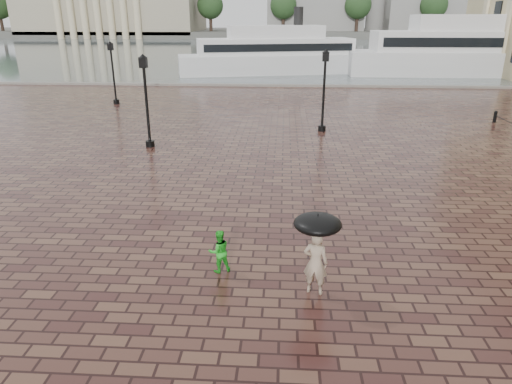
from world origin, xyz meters
The scene contains 12 objects.
ground centered at (0.00, 0.00, 0.00)m, with size 300.00×300.00×0.00m, color #331A17.
harbour_water centered at (0.00, 92.00, 0.00)m, with size 240.00×240.00×0.00m, color #434E52.
quay_edge centered at (0.00, 32.00, 0.00)m, with size 80.00×0.60×0.30m, color slate.
far_shore centered at (0.00, 160.00, 1.00)m, with size 300.00×60.00×2.00m, color #4C4C47.
distant_skyline centered at (48.14, 150.00, 9.45)m, with size 102.50×22.00×33.00m.
far_trees centered at (0.00, 138.00, 9.42)m, with size 188.00×8.00×13.50m.
street_lamps centered at (-5.00, 15.33, 2.33)m, with size 15.44×12.44×4.40m.
adult_pedestrian centered at (1.58, -2.76, 0.80)m, with size 0.58×0.38×1.60m, color tan.
child_pedestrian centered at (-0.81, -1.92, 0.58)m, with size 0.56×0.44×1.15m, color green.
ferry_near centered at (-0.35, 42.79, 2.18)m, with size 22.77×10.57×7.26m.
ferry_far centered at (21.48, 42.50, 2.65)m, with size 26.90×6.52×8.82m.
umbrella centered at (1.58, -2.76, 1.81)m, with size 1.10×1.10×1.12m.
Camera 1 is at (0.76, -12.19, 6.18)m, focal length 32.00 mm.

